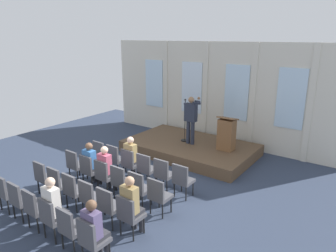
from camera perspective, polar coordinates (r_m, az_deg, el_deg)
The scene contains 36 objects.
ground_plane at distance 8.47m, azimuth -10.00°, elevation -12.57°, with size 14.16×14.16×0.00m, color #2D384C.
rear_partition at distance 11.99m, azimuth 8.62°, elevation 6.05°, with size 9.59×0.14×3.87m.
stage_platform at distance 11.09m, azimuth 4.12°, elevation -4.07°, with size 4.45×2.70×0.39m, color brown.
speaker at distance 10.68m, azimuth 4.27°, elevation 1.73°, with size 0.51×0.69×1.69m.
mic_stand at distance 11.12m, azimuth 3.14°, elevation -1.11°, with size 0.28×0.28×1.56m.
lectern at distance 10.36m, azimuth 10.82°, elevation -1.45°, with size 0.60×0.48×1.16m.
chair_r0_c0 at distance 9.86m, azimuth -12.26°, elevation -4.96°, with size 0.46×0.44×0.94m.
chair_r0_c1 at distance 9.45m, azimuth -9.78°, elevation -5.79°, with size 0.46×0.44×0.94m.
chair_r0_c2 at distance 9.05m, azimuth -7.06°, elevation -6.69°, with size 0.46×0.44×0.94m.
audience_r0_c2 at distance 9.03m, azimuth -6.75°, elevation -5.43°, with size 0.36×0.39×1.30m.
chair_r0_c3 at distance 8.68m, azimuth -4.09°, elevation -7.65°, with size 0.46×0.44×0.94m.
chair_r0_c4 at distance 8.33m, azimuth -0.86°, elevation -8.67°, with size 0.46×0.44×0.94m.
chair_r0_c5 at distance 8.02m, azimuth 2.67°, elevation -9.74°, with size 0.46×0.44×0.94m.
chair_r1_c0 at distance 9.29m, azimuth -16.84°, elevation -6.69°, with size 0.46×0.44×0.94m.
chair_r1_c1 at distance 8.84m, azimuth -14.41°, elevation -7.68°, with size 0.46×0.44×0.94m.
audience_r1_c1 at distance 8.82m, azimuth -14.08°, elevation -6.45°, with size 0.36×0.39×1.28m.
chair_r1_c2 at distance 8.42m, azimuth -11.72°, elevation -8.77°, with size 0.46×0.44×0.94m.
audience_r1_c2 at distance 8.39m, azimuth -11.38°, elevation -7.40°, with size 0.36×0.39×1.30m.
chair_r1_c3 at distance 8.02m, azimuth -8.74°, elevation -9.94°, with size 0.46×0.44×0.94m.
chair_r1_c4 at distance 7.64m, azimuth -5.42°, elevation -11.20°, with size 0.46×0.44×0.94m.
chair_r1_c5 at distance 7.30m, azimuth -1.75°, elevation -12.55°, with size 0.46×0.44×0.94m.
chair_r2_c0 at distance 8.79m, azimuth -22.02°, elevation -8.57°, with size 0.46×0.44×0.94m.
chair_r2_c1 at distance 8.32m, azimuth -19.73°, elevation -9.77°, with size 0.46×0.44×0.94m.
chair_r2_c2 at distance 7.86m, azimuth -17.16°, elevation -11.09°, with size 0.46×0.44×0.94m.
chair_r2_c3 at distance 7.43m, azimuth -14.25°, elevation -12.53°, with size 0.46×0.44×0.94m.
chair_r2_c4 at distance 7.03m, azimuth -10.95°, elevation -14.12°, with size 0.46×0.44×0.94m.
chair_r2_c5 at distance 6.65m, azimuth -7.21°, elevation -15.83°, with size 0.46×0.44×0.94m.
audience_r2_c5 at distance 6.59m, azimuth -6.80°, elevation -13.97°, with size 0.36×0.39×1.35m.
chair_r3_c0 at distance 8.38m, azimuth -27.83°, elevation -10.59°, with size 0.46×0.44×0.94m.
chair_r3_c1 at distance 7.88m, azimuth -25.79°, elevation -12.01°, with size 0.46×0.44×0.94m.
chair_r3_c2 at distance 7.40m, azimuth -23.45°, elevation -13.60°, with size 0.46×0.44×0.94m.
chair_r3_c3 at distance 6.94m, azimuth -20.75°, elevation -15.39°, with size 0.46×0.44×0.94m.
audience_r3_c3 at distance 6.86m, azimuth -20.40°, elevation -13.53°, with size 0.36×0.39×1.38m.
chair_r3_c4 at distance 6.50m, azimuth -17.63°, elevation -17.38°, with size 0.46×0.44×0.94m.
chair_r3_c5 at distance 6.10m, azimuth -13.99°, elevation -19.58°, with size 0.46×0.44×0.94m.
audience_r3_c5 at distance 6.03m, azimuth -13.49°, elevation -17.84°, with size 0.36×0.39×1.29m.
Camera 1 is at (5.44, -5.05, 4.07)m, focal length 32.82 mm.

